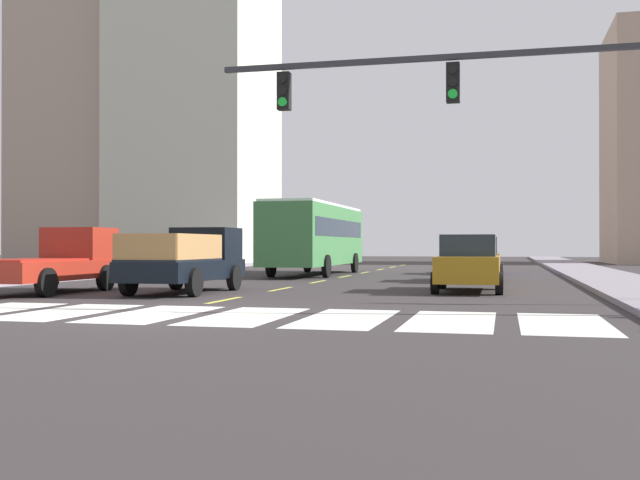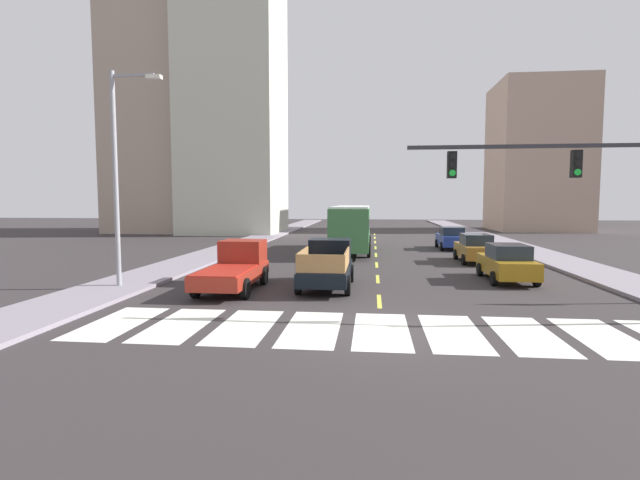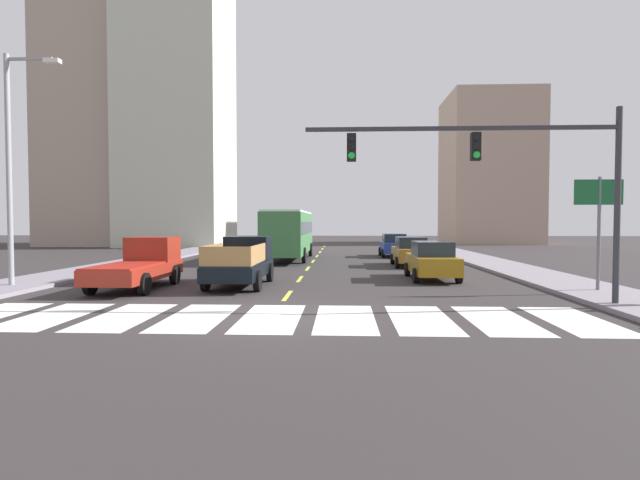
# 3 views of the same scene
# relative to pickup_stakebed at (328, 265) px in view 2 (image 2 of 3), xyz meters

# --- Properties ---
(ground_plane) EXTENTS (160.00, 160.00, 0.00)m
(ground_plane) POSITION_rel_pickup_stakebed_xyz_m (2.20, -6.92, -0.94)
(ground_plane) COLOR #322D2E
(sidewalk_right) EXTENTS (3.10, 110.00, 0.15)m
(sidewalk_right) POSITION_rel_pickup_stakebed_xyz_m (13.27, 11.08, -0.86)
(sidewalk_right) COLOR gray
(sidewalk_right) RESTS_ON ground
(sidewalk_left) EXTENTS (3.10, 110.00, 0.15)m
(sidewalk_left) POSITION_rel_pickup_stakebed_xyz_m (-8.87, 11.08, -0.86)
(sidewalk_left) COLOR gray
(sidewalk_left) RESTS_ON ground
(crosswalk_stripe_0) EXTENTS (1.58, 3.98, 0.01)m
(crosswalk_stripe_0) POSITION_rel_pickup_stakebed_xyz_m (-5.81, -6.92, -0.93)
(crosswalk_stripe_0) COLOR silver
(crosswalk_stripe_0) RESTS_ON ground
(crosswalk_stripe_1) EXTENTS (1.58, 3.98, 0.01)m
(crosswalk_stripe_1) POSITION_rel_pickup_stakebed_xyz_m (-3.81, -6.92, -0.93)
(crosswalk_stripe_1) COLOR silver
(crosswalk_stripe_1) RESTS_ON ground
(crosswalk_stripe_2) EXTENTS (1.58, 3.98, 0.01)m
(crosswalk_stripe_2) POSITION_rel_pickup_stakebed_xyz_m (-1.81, -6.92, -0.93)
(crosswalk_stripe_2) COLOR silver
(crosswalk_stripe_2) RESTS_ON ground
(crosswalk_stripe_3) EXTENTS (1.58, 3.98, 0.01)m
(crosswalk_stripe_3) POSITION_rel_pickup_stakebed_xyz_m (0.20, -6.92, -0.93)
(crosswalk_stripe_3) COLOR silver
(crosswalk_stripe_3) RESTS_ON ground
(crosswalk_stripe_4) EXTENTS (1.58, 3.98, 0.01)m
(crosswalk_stripe_4) POSITION_rel_pickup_stakebed_xyz_m (2.20, -6.92, -0.93)
(crosswalk_stripe_4) COLOR silver
(crosswalk_stripe_4) RESTS_ON ground
(crosswalk_stripe_5) EXTENTS (1.58, 3.98, 0.01)m
(crosswalk_stripe_5) POSITION_rel_pickup_stakebed_xyz_m (4.21, -6.92, -0.93)
(crosswalk_stripe_5) COLOR silver
(crosswalk_stripe_5) RESTS_ON ground
(crosswalk_stripe_6) EXTENTS (1.58, 3.98, 0.01)m
(crosswalk_stripe_6) POSITION_rel_pickup_stakebed_xyz_m (6.21, -6.92, -0.93)
(crosswalk_stripe_6) COLOR silver
(crosswalk_stripe_6) RESTS_ON ground
(crosswalk_stripe_7) EXTENTS (1.58, 3.98, 0.01)m
(crosswalk_stripe_7) POSITION_rel_pickup_stakebed_xyz_m (8.21, -6.92, -0.93)
(crosswalk_stripe_7) COLOR silver
(crosswalk_stripe_7) RESTS_ON ground
(lane_dash_0) EXTENTS (0.16, 2.40, 0.01)m
(lane_dash_0) POSITION_rel_pickup_stakebed_xyz_m (2.20, -2.92, -0.93)
(lane_dash_0) COLOR #D3CF44
(lane_dash_0) RESTS_ON ground
(lane_dash_1) EXTENTS (0.16, 2.40, 0.01)m
(lane_dash_1) POSITION_rel_pickup_stakebed_xyz_m (2.20, 2.08, -0.93)
(lane_dash_1) COLOR #D3CF44
(lane_dash_1) RESTS_ON ground
(lane_dash_2) EXTENTS (0.16, 2.40, 0.01)m
(lane_dash_2) POSITION_rel_pickup_stakebed_xyz_m (2.20, 7.08, -0.93)
(lane_dash_2) COLOR #D3CF44
(lane_dash_2) RESTS_ON ground
(lane_dash_3) EXTENTS (0.16, 2.40, 0.01)m
(lane_dash_3) POSITION_rel_pickup_stakebed_xyz_m (2.20, 12.08, -0.93)
(lane_dash_3) COLOR #D3CF44
(lane_dash_3) RESTS_ON ground
(lane_dash_4) EXTENTS (0.16, 2.40, 0.01)m
(lane_dash_4) POSITION_rel_pickup_stakebed_xyz_m (2.20, 17.08, -0.93)
(lane_dash_4) COLOR #D3CF44
(lane_dash_4) RESTS_ON ground
(lane_dash_5) EXTENTS (0.16, 2.40, 0.01)m
(lane_dash_5) POSITION_rel_pickup_stakebed_xyz_m (2.20, 22.08, -0.93)
(lane_dash_5) COLOR #D3CF44
(lane_dash_5) RESTS_ON ground
(lane_dash_6) EXTENTS (0.16, 2.40, 0.01)m
(lane_dash_6) POSITION_rel_pickup_stakebed_xyz_m (2.20, 27.08, -0.93)
(lane_dash_6) COLOR #D3CF44
(lane_dash_6) RESTS_ON ground
(lane_dash_7) EXTENTS (0.16, 2.40, 0.01)m
(lane_dash_7) POSITION_rel_pickup_stakebed_xyz_m (2.20, 32.08, -0.93)
(lane_dash_7) COLOR #D3CF44
(lane_dash_7) RESTS_ON ground
(pickup_stakebed) EXTENTS (2.18, 5.20, 1.96)m
(pickup_stakebed) POSITION_rel_pickup_stakebed_xyz_m (0.00, 0.00, 0.00)
(pickup_stakebed) COLOR black
(pickup_stakebed) RESTS_ON ground
(pickup_dark) EXTENTS (2.18, 5.20, 1.96)m
(pickup_dark) POSITION_rel_pickup_stakebed_xyz_m (-3.82, -1.02, -0.02)
(pickup_dark) COLOR maroon
(pickup_dark) RESTS_ON ground
(city_bus) EXTENTS (2.72, 10.80, 3.32)m
(city_bus) POSITION_rel_pickup_stakebed_xyz_m (0.47, 13.53, 1.02)
(city_bus) COLOR #3B7740
(city_bus) RESTS_ON ground
(sedan_near_left) EXTENTS (2.02, 4.40, 1.72)m
(sedan_near_left) POSITION_rel_pickup_stakebed_xyz_m (8.13, 2.13, -0.08)
(sedan_near_left) COLOR #A27316
(sedan_near_left) RESTS_ON ground
(sedan_near_right) EXTENTS (2.02, 4.40, 1.72)m
(sedan_near_right) POSITION_rel_pickup_stakebed_xyz_m (8.11, 8.82, -0.08)
(sedan_near_right) COLOR #A06A26
(sedan_near_right) RESTS_ON ground
(sedan_mid) EXTENTS (2.02, 4.40, 1.72)m
(sedan_mid) POSITION_rel_pickup_stakebed_xyz_m (7.96, 16.58, -0.08)
(sedan_mid) COLOR navy
(sedan_mid) RESTS_ON ground
(traffic_signal_gantry) EXTENTS (9.41, 0.27, 6.00)m
(traffic_signal_gantry) POSITION_rel_pickup_stakebed_xyz_m (9.29, -4.95, 3.28)
(traffic_signal_gantry) COLOR #2D2D33
(traffic_signal_gantry) RESTS_ON ground
(streetlight_left) EXTENTS (2.20, 0.28, 9.00)m
(streetlight_left) POSITION_rel_pickup_stakebed_xyz_m (-8.55, -1.62, 4.03)
(streetlight_left) COLOR gray
(streetlight_left) RESTS_ON ground
(tower_tall_centre) EXTENTS (10.41, 10.46, 34.24)m
(tower_tall_centre) POSITION_rel_pickup_stakebed_xyz_m (-13.64, 32.51, 16.18)
(tower_tall_centre) COLOR beige
(tower_tall_centre) RESTS_ON ground
(block_mid_left) EXTENTS (10.36, 10.48, 18.08)m
(block_mid_left) POSITION_rel_pickup_stakebed_xyz_m (22.21, 41.53, 8.10)
(block_mid_left) COLOR tan
(block_mid_left) RESTS_ON ground
(block_mid_right) EXTENTS (10.86, 11.83, 25.88)m
(block_mid_right) POSITION_rel_pickup_stakebed_xyz_m (-22.77, 35.00, 12.00)
(block_mid_right) COLOR tan
(block_mid_right) RESTS_ON ground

